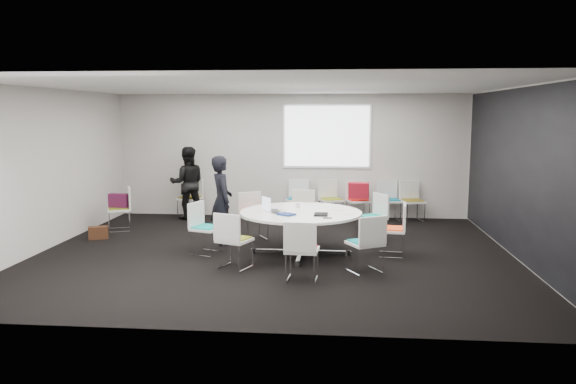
# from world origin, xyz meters

# --- Properties ---
(room_shell) EXTENTS (8.08, 7.08, 2.88)m
(room_shell) POSITION_xyz_m (0.09, 0.00, 1.40)
(room_shell) COLOR black
(room_shell) RESTS_ON ground
(conference_table) EXTENTS (2.04, 2.04, 0.73)m
(conference_table) POSITION_xyz_m (0.46, -0.02, 0.52)
(conference_table) COLOR silver
(conference_table) RESTS_ON ground
(projection_screen) EXTENTS (1.90, 0.03, 1.35)m
(projection_screen) POSITION_xyz_m (0.80, 3.46, 1.85)
(projection_screen) COLOR white
(projection_screen) RESTS_ON room_shell
(chair_ring_a) EXTENTS (0.49, 0.50, 0.88)m
(chair_ring_a) POSITION_xyz_m (1.98, -0.00, 0.28)
(chair_ring_a) COLOR silver
(chair_ring_a) RESTS_ON ground
(chair_ring_b) EXTENTS (0.63, 0.63, 0.88)m
(chair_ring_b) POSITION_xyz_m (1.71, 1.08, 0.28)
(chair_ring_b) COLOR silver
(chair_ring_b) RESTS_ON ground
(chair_ring_c) EXTENTS (0.52, 0.51, 0.88)m
(chair_ring_c) POSITION_xyz_m (0.37, 1.41, 0.28)
(chair_ring_c) COLOR silver
(chair_ring_c) RESTS_ON ground
(chair_ring_d) EXTENTS (0.62, 0.62, 0.88)m
(chair_ring_d) POSITION_xyz_m (-0.51, 1.03, 0.28)
(chair_ring_d) COLOR silver
(chair_ring_d) RESTS_ON ground
(chair_ring_e) EXTENTS (0.58, 0.58, 0.88)m
(chair_ring_e) POSITION_xyz_m (-1.14, -0.16, 0.28)
(chair_ring_e) COLOR silver
(chair_ring_e) RESTS_ON ground
(chair_ring_f) EXTENTS (0.59, 0.59, 0.88)m
(chair_ring_f) POSITION_xyz_m (-0.50, -1.00, 0.28)
(chair_ring_f) COLOR silver
(chair_ring_f) RESTS_ON ground
(chair_ring_g) EXTENTS (0.49, 0.48, 0.88)m
(chair_ring_g) POSITION_xyz_m (0.57, -1.53, 0.28)
(chair_ring_g) COLOR silver
(chair_ring_g) RESTS_ON ground
(chair_ring_h) EXTENTS (0.62, 0.62, 0.88)m
(chair_ring_h) POSITION_xyz_m (1.49, -1.04, 0.28)
(chair_ring_h) COLOR silver
(chair_ring_h) RESTS_ON ground
(chair_back_a) EXTENTS (0.50, 0.49, 0.88)m
(chair_back_a) POSITION_xyz_m (0.16, 3.17, 0.28)
(chair_back_a) COLOR silver
(chair_back_a) RESTS_ON ground
(chair_back_b) EXTENTS (0.60, 0.59, 0.88)m
(chair_back_b) POSITION_xyz_m (0.91, 3.15, 0.28)
(chair_back_b) COLOR silver
(chair_back_b) RESTS_ON ground
(chair_back_c) EXTENTS (0.56, 0.56, 0.88)m
(chair_back_c) POSITION_xyz_m (1.51, 3.12, 0.28)
(chair_back_c) COLOR silver
(chair_back_c) RESTS_ON ground
(chair_back_d) EXTENTS (0.54, 0.53, 0.88)m
(chair_back_d) POSITION_xyz_m (2.20, 3.17, 0.28)
(chair_back_d) COLOR silver
(chair_back_d) RESTS_ON ground
(chair_back_e) EXTENTS (0.56, 0.55, 0.88)m
(chair_back_e) POSITION_xyz_m (2.70, 3.12, 0.28)
(chair_back_e) COLOR silver
(chair_back_e) RESTS_ON ground
(chair_spare_left) EXTENTS (0.59, 0.60, 0.88)m
(chair_spare_left) POSITION_xyz_m (-3.32, 1.56, 0.28)
(chair_spare_left) COLOR silver
(chair_spare_left) RESTS_ON ground
(chair_person_back) EXTENTS (0.56, 0.55, 0.88)m
(chair_person_back) POSITION_xyz_m (-2.29, 3.12, 0.28)
(chair_person_back) COLOR silver
(chair_person_back) RESTS_ON ground
(person_main) EXTENTS (0.59, 0.69, 1.61)m
(person_main) POSITION_xyz_m (-1.02, 0.60, 0.81)
(person_main) COLOR black
(person_main) RESTS_ON ground
(person_back) EXTENTS (0.94, 0.82, 1.63)m
(person_back) POSITION_xyz_m (-2.30, 2.95, 0.81)
(person_back) COLOR black
(person_back) RESTS_ON ground
(laptop) EXTENTS (0.30, 0.39, 0.03)m
(laptop) POSITION_xyz_m (0.08, -0.08, 0.74)
(laptop) COLOR #333338
(laptop) RESTS_ON conference_table
(laptop_lid) EXTENTS (0.18, 0.26, 0.22)m
(laptop_lid) POSITION_xyz_m (-0.13, -0.05, 0.86)
(laptop_lid) COLOR silver
(laptop_lid) RESTS_ON conference_table
(notebook_black) EXTENTS (0.23, 0.30, 0.02)m
(notebook_black) POSITION_xyz_m (0.80, -0.30, 0.74)
(notebook_black) COLOR black
(notebook_black) RESTS_ON conference_table
(tablet_folio) EXTENTS (0.33, 0.32, 0.03)m
(tablet_folio) POSITION_xyz_m (0.24, -0.36, 0.74)
(tablet_folio) COLOR navy
(tablet_folio) RESTS_ON conference_table
(papers_right) EXTENTS (0.35, 0.30, 0.00)m
(papers_right) POSITION_xyz_m (1.04, 0.22, 0.73)
(papers_right) COLOR white
(papers_right) RESTS_ON conference_table
(papers_front) EXTENTS (0.36, 0.31, 0.00)m
(papers_front) POSITION_xyz_m (1.20, -0.14, 0.73)
(papers_front) COLOR white
(papers_front) RESTS_ON conference_table
(cup) EXTENTS (0.08, 0.08, 0.09)m
(cup) POSITION_xyz_m (0.37, 0.36, 0.78)
(cup) COLOR white
(cup) RESTS_ON conference_table
(phone) EXTENTS (0.15, 0.09, 0.01)m
(phone) POSITION_xyz_m (0.91, -0.58, 0.73)
(phone) COLOR black
(phone) RESTS_ON conference_table
(maroon_bag) EXTENTS (0.42, 0.21, 0.28)m
(maroon_bag) POSITION_xyz_m (-3.34, 1.55, 0.62)
(maroon_bag) COLOR #55163A
(maroon_bag) RESTS_ON chair_spare_left
(brown_bag) EXTENTS (0.39, 0.29, 0.24)m
(brown_bag) POSITION_xyz_m (-3.45, 0.78, 0.12)
(brown_bag) COLOR #3D2113
(brown_bag) RESTS_ON ground
(red_jacket) EXTENTS (0.46, 0.23, 0.36)m
(red_jacket) POSITION_xyz_m (1.52, 2.89, 0.70)
(red_jacket) COLOR #AE1526
(red_jacket) RESTS_ON chair_back_c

